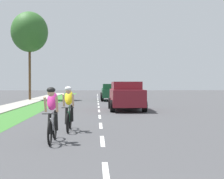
{
  "coord_description": "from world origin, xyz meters",
  "views": [
    {
      "loc": [
        -0.18,
        -1.31,
        1.68
      ],
      "look_at": [
        0.88,
        20.56,
        1.28
      ],
      "focal_mm": 52.75,
      "sensor_mm": 36.0,
      "label": 1
    }
  ],
  "objects_px": {
    "cyclist_trailing": "(69,108)",
    "sedan_blue": "(111,91)",
    "pickup_dark_green": "(112,92)",
    "street_tree_far": "(30,32)",
    "suv_maroon": "(126,95)",
    "cyclist_lead": "(52,114)"
  },
  "relations": [
    {
      "from": "suv_maroon",
      "to": "street_tree_far",
      "type": "xyz_separation_m",
      "value": [
        -8.59,
        12.94,
        5.91
      ]
    },
    {
      "from": "pickup_dark_green",
      "to": "street_tree_far",
      "type": "relative_size",
      "value": 0.57
    },
    {
      "from": "cyclist_trailing",
      "to": "sedan_blue",
      "type": "xyz_separation_m",
      "value": [
        2.83,
        30.4,
        -0.04
      ]
    },
    {
      "from": "pickup_dark_green",
      "to": "sedan_blue",
      "type": "xyz_separation_m",
      "value": [
        0.32,
        9.79,
        -0.06
      ]
    },
    {
      "from": "cyclist_lead",
      "to": "sedan_blue",
      "type": "bearing_deg",
      "value": 84.54
    },
    {
      "from": "street_tree_far",
      "to": "sedan_blue",
      "type": "bearing_deg",
      "value": 44.75
    },
    {
      "from": "cyclist_lead",
      "to": "suv_maroon",
      "type": "bearing_deg",
      "value": 74.33
    },
    {
      "from": "suv_maroon",
      "to": "street_tree_far",
      "type": "distance_m",
      "value": 16.61
    },
    {
      "from": "suv_maroon",
      "to": "street_tree_far",
      "type": "relative_size",
      "value": 0.53
    },
    {
      "from": "cyclist_lead",
      "to": "cyclist_trailing",
      "type": "bearing_deg",
      "value": 82.61
    },
    {
      "from": "street_tree_far",
      "to": "pickup_dark_green",
      "type": "bearing_deg",
      "value": -8.97
    },
    {
      "from": "suv_maroon",
      "to": "sedan_blue",
      "type": "relative_size",
      "value": 1.09
    },
    {
      "from": "cyclist_lead",
      "to": "pickup_dark_green",
      "type": "height_order",
      "value": "pickup_dark_green"
    },
    {
      "from": "cyclist_lead",
      "to": "street_tree_far",
      "type": "distance_m",
      "value": 25.47
    },
    {
      "from": "cyclist_lead",
      "to": "pickup_dark_green",
      "type": "distance_m",
      "value": 23.01
    },
    {
      "from": "pickup_dark_green",
      "to": "sedan_blue",
      "type": "bearing_deg",
      "value": 88.15
    },
    {
      "from": "suv_maroon",
      "to": "sedan_blue",
      "type": "xyz_separation_m",
      "value": [
        -0.03,
        21.43,
        -0.18
      ]
    },
    {
      "from": "suv_maroon",
      "to": "street_tree_far",
      "type": "bearing_deg",
      "value": 123.58
    },
    {
      "from": "suv_maroon",
      "to": "sedan_blue",
      "type": "height_order",
      "value": "suv_maroon"
    },
    {
      "from": "pickup_dark_green",
      "to": "sedan_blue",
      "type": "distance_m",
      "value": 9.79
    },
    {
      "from": "suv_maroon",
      "to": "cyclist_lead",
      "type": "bearing_deg",
      "value": -105.67
    },
    {
      "from": "cyclist_trailing",
      "to": "pickup_dark_green",
      "type": "xyz_separation_m",
      "value": [
        2.51,
        20.61,
        0.02
      ]
    }
  ]
}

